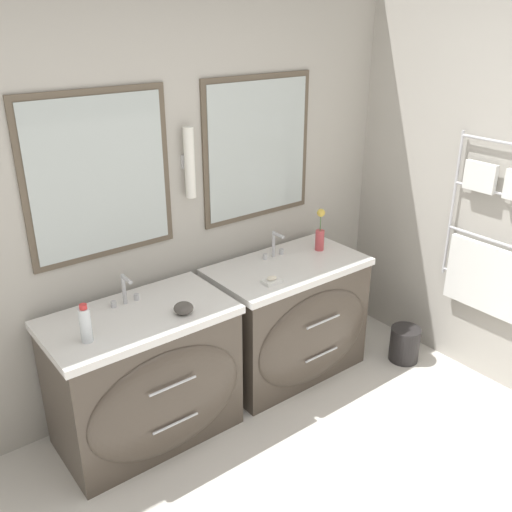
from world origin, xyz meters
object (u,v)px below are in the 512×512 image
(vanity_right, at_px, (290,320))
(amenity_bowl, at_px, (184,308))
(waste_bin, at_px, (405,343))
(vanity_left, at_px, (147,378))
(toiletry_bottle, at_px, (85,324))
(flower_vase, at_px, (320,234))

(vanity_right, relative_size, amenity_bowl, 9.50)
(amenity_bowl, height_order, waste_bin, amenity_bowl)
(vanity_left, relative_size, toiletry_bottle, 4.97)
(amenity_bowl, distance_m, flower_vase, 1.21)
(amenity_bowl, bearing_deg, flower_vase, 9.32)
(toiletry_bottle, distance_m, waste_bin, 2.30)
(vanity_left, relative_size, vanity_right, 1.00)
(vanity_left, xyz_separation_m, vanity_right, (1.07, 0.00, 0.00))
(flower_vase, bearing_deg, waste_bin, -49.00)
(vanity_right, relative_size, flower_vase, 3.49)
(vanity_right, height_order, flower_vase, flower_vase)
(toiletry_bottle, height_order, amenity_bowl, toiletry_bottle)
(amenity_bowl, height_order, flower_vase, flower_vase)
(toiletry_bottle, relative_size, amenity_bowl, 1.91)
(amenity_bowl, relative_size, waste_bin, 0.43)
(vanity_right, bearing_deg, flower_vase, 14.90)
(amenity_bowl, bearing_deg, waste_bin, -10.05)
(vanity_left, height_order, waste_bin, vanity_left)
(vanity_right, height_order, waste_bin, vanity_right)
(vanity_left, relative_size, amenity_bowl, 9.50)
(vanity_right, distance_m, toiletry_bottle, 1.48)
(vanity_left, height_order, flower_vase, flower_vase)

